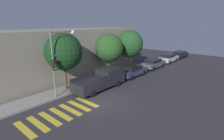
{
  "coord_description": "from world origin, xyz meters",
  "views": [
    {
      "loc": [
        -9.52,
        -9.53,
        6.41
      ],
      "look_at": [
        3.96,
        2.1,
        1.6
      ],
      "focal_mm": 28.0,
      "sensor_mm": 36.0,
      "label": 1
    }
  ],
  "objects": [
    {
      "name": "tree_far_end",
      "position": [
        10.48,
        4.5,
        3.6
      ],
      "size": [
        3.71,
        3.71,
        5.46
      ],
      "color": "#42301E",
      "rests_on": "ground"
    },
    {
      "name": "crosswalk",
      "position": [
        -3.31,
        0.8,
        0.0
      ],
      "size": [
        5.57,
        2.6,
        0.0
      ],
      "color": "gold",
      "rests_on": "ground"
    },
    {
      "name": "pickup_truck",
      "position": [
        2.41,
        2.1,
        0.95
      ],
      "size": [
        5.79,
        1.99,
        1.88
      ],
      "color": "black",
      "rests_on": "ground"
    },
    {
      "name": "sedan_middle",
      "position": [
        13.17,
        2.1,
        0.73
      ],
      "size": [
        4.54,
        1.8,
        1.37
      ],
      "color": "#4C5156",
      "rests_on": "ground"
    },
    {
      "name": "building_row",
      "position": [
        0.0,
        8.82,
        2.83
      ],
      "size": [
        26.0,
        6.0,
        5.67
      ],
      "primitive_type": "cube",
      "color": "gray",
      "rests_on": "ground"
    },
    {
      "name": "sedan_tail_of_row",
      "position": [
        23.67,
        2.1,
        0.7
      ],
      "size": [
        4.52,
        1.88,
        1.28
      ],
      "color": "black",
      "rests_on": "ground"
    },
    {
      "name": "sedan_near_corner",
      "position": [
        7.8,
        2.1,
        0.74
      ],
      "size": [
        4.35,
        1.87,
        1.39
      ],
      "color": "#2D3351",
      "rests_on": "ground"
    },
    {
      "name": "sidewalk",
      "position": [
        0.0,
        4.31,
        0.07
      ],
      "size": [
        26.0,
        2.22,
        0.14
      ],
      "primitive_type": "cube",
      "color": "gray",
      "rests_on": "ground"
    },
    {
      "name": "sedan_far_end",
      "position": [
        18.4,
        2.1,
        0.74
      ],
      "size": [
        4.28,
        1.86,
        1.38
      ],
      "color": "#B7BABF",
      "rests_on": "ground"
    },
    {
      "name": "tree_near_corner",
      "position": [
        -0.21,
        4.5,
        3.79
      ],
      "size": [
        3.52,
        3.52,
        5.56
      ],
      "color": "#4C3823",
      "rests_on": "ground"
    },
    {
      "name": "traffic_light_pole",
      "position": [
        -1.49,
        3.37,
        3.7
      ],
      "size": [
        2.71,
        0.56,
        5.86
      ],
      "color": "slate",
      "rests_on": "ground"
    },
    {
      "name": "ground_plane",
      "position": [
        0.0,
        0.0,
        0.0
      ],
      "size": [
        60.0,
        60.0,
        0.0
      ],
      "primitive_type": "plane",
      "color": "#2D2B30"
    },
    {
      "name": "tree_midblock",
      "position": [
        6.21,
        4.5,
        3.48
      ],
      "size": [
        3.42,
        3.42,
        5.19
      ],
      "color": "#4C3823",
      "rests_on": "ground"
    }
  ]
}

